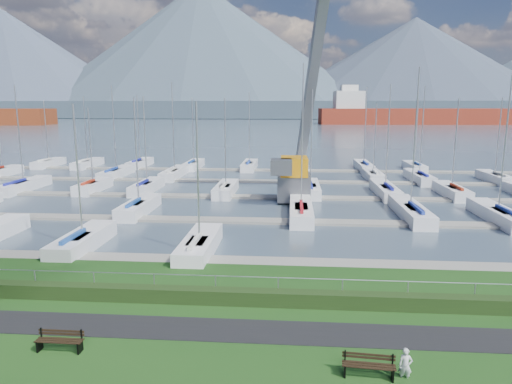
# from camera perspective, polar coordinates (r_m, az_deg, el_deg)

# --- Properties ---
(path) EXTENTS (160.00, 2.00, 0.04)m
(path) POSITION_cam_1_polar(r_m,az_deg,el_deg) (19.81, -3.56, -16.86)
(path) COLOR black
(path) RESTS_ON grass
(water) EXTENTS (800.00, 540.00, 0.20)m
(water) POSITION_cam_1_polar(r_m,az_deg,el_deg) (280.53, 4.03, 8.83)
(water) COLOR #415060
(hedge) EXTENTS (80.00, 0.70, 0.70)m
(hedge) POSITION_cam_1_polar(r_m,az_deg,el_deg) (21.98, -2.60, -12.94)
(hedge) COLOR #1E3312
(hedge) RESTS_ON grass
(fence) EXTENTS (80.00, 0.04, 0.04)m
(fence) POSITION_cam_1_polar(r_m,az_deg,el_deg) (22.02, -2.49, -10.50)
(fence) COLOR #999DA1
(fence) RESTS_ON grass
(foothill) EXTENTS (900.00, 80.00, 12.00)m
(foothill) POSITION_cam_1_polar(r_m,az_deg,el_deg) (350.38, 4.15, 10.27)
(foothill) COLOR #3E4E5B
(foothill) RESTS_ON water
(mountains) EXTENTS (1190.00, 360.00, 115.00)m
(mountains) POSITION_cam_1_polar(r_m,az_deg,el_deg) (426.66, 5.33, 15.81)
(mountains) COLOR #475168
(mountains) RESTS_ON water
(docks) EXTENTS (90.00, 41.60, 0.25)m
(docks) POSITION_cam_1_polar(r_m,az_deg,el_deg) (47.37, 1.33, -0.66)
(docks) COLOR gray
(docks) RESTS_ON water
(bench_left) EXTENTS (1.80, 0.43, 0.85)m
(bench_left) POSITION_cam_1_polar(r_m,az_deg,el_deg) (19.64, -23.30, -16.70)
(bench_left) COLOR black
(bench_left) RESTS_ON grass
(bench_right) EXTENTS (1.83, 0.57, 0.85)m
(bench_right) POSITION_cam_1_polar(r_m,az_deg,el_deg) (17.16, 13.90, -20.31)
(bench_right) COLOR black
(bench_right) RESTS_ON grass
(person) EXTENTS (0.49, 0.36, 1.23)m
(person) POSITION_cam_1_polar(r_m,az_deg,el_deg) (17.32, 18.20, -19.49)
(person) COLOR silver
(person) RESTS_ON grass
(crane) EXTENTS (5.62, 13.22, 22.35)m
(crane) POSITION_cam_1_polar(r_m,az_deg,el_deg) (45.93, 5.37, 5.93)
(crane) COLOR #5C5E64
(crane) RESTS_ON water
(cargo_ship_mid) EXTENTS (94.97, 22.22, 21.50)m
(cargo_ship_mid) POSITION_cam_1_polar(r_m,az_deg,el_deg) (244.30, 18.14, 8.97)
(cargo_ship_mid) COLOR maroon
(cargo_ship_mid) RESTS_ON water
(sailboat_fleet) EXTENTS (75.54, 49.17, 13.11)m
(sailboat_fleet) POSITION_cam_1_polar(r_m,az_deg,el_deg) (50.35, -0.12, 6.47)
(sailboat_fleet) COLOR navy
(sailboat_fleet) RESTS_ON water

